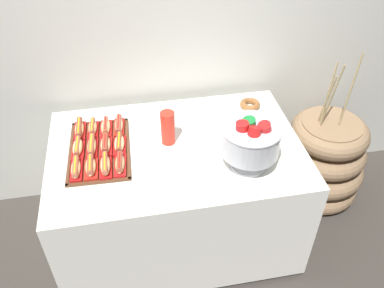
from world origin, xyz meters
The scene contains 20 objects.
ground_plane centered at (0.00, 0.00, 0.00)m, with size 10.00×10.00×0.00m, color #38332D.
back_wall centered at (0.00, 0.59, 1.30)m, with size 6.00×0.10×2.60m, color beige.
buffet_table centered at (0.00, 0.00, 0.41)m, with size 1.41×0.93×0.77m.
floor_vase centered at (1.07, 0.21, 0.31)m, with size 0.60×0.60×1.11m.
serving_tray centered at (-0.42, 0.05, 0.78)m, with size 0.34×0.53×0.01m.
hot_dog_0 centered at (-0.54, -0.12, 0.81)m, with size 0.06×0.16×0.06m.
hot_dog_1 centered at (-0.46, -0.12, 0.81)m, with size 0.07×0.16×0.06m.
hot_dog_2 centered at (-0.39, -0.12, 0.81)m, with size 0.07×0.17×0.06m.
hot_dog_3 centered at (-0.31, -0.12, 0.81)m, with size 0.07×0.17×0.06m.
hot_dog_4 centered at (-0.53, 0.05, 0.81)m, with size 0.07×0.17×0.06m.
hot_dog_5 centered at (-0.46, 0.05, 0.81)m, with size 0.07×0.18×0.06m.
hot_dog_6 centered at (-0.38, 0.04, 0.81)m, with size 0.08×0.17×0.06m.
hot_dog_7 centered at (-0.31, 0.04, 0.81)m, with size 0.08×0.17×0.06m.
hot_dog_8 centered at (-0.53, 0.21, 0.81)m, with size 0.07×0.18×0.06m.
hot_dog_9 centered at (-0.45, 0.21, 0.81)m, with size 0.07×0.16×0.06m.
hot_dog_10 centered at (-0.38, 0.21, 0.81)m, with size 0.07×0.17×0.06m.
hot_dog_11 centered at (-0.30, 0.21, 0.81)m, with size 0.07×0.18×0.06m.
punch_bowl centered at (0.35, -0.22, 0.95)m, with size 0.31×0.31×0.29m.
cup_stack centered at (-0.03, 0.05, 0.87)m, with size 0.08×0.08×0.20m.
donut centered at (0.52, 0.30, 0.79)m, with size 0.13×0.13×0.04m.
Camera 1 is at (-0.23, -1.72, 2.25)m, focal length 38.04 mm.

